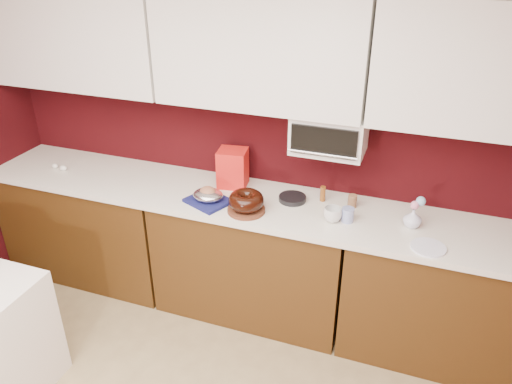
{
  "coord_description": "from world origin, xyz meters",
  "views": [
    {
      "loc": [
        1.01,
        -0.79,
        2.49
      ],
      "look_at": [
        0.06,
        1.84,
        1.02
      ],
      "focal_mm": 35.0,
      "sensor_mm": 36.0,
      "label": 1
    }
  ],
  "objects": [
    {
      "name": "roasted_ham",
      "position": [
        -0.26,
        1.81,
        0.98
      ],
      "size": [
        0.12,
        0.11,
        0.07
      ],
      "primitive_type": "ellipsoid",
      "rotation": [
        0.0,
        0.0,
        -0.2
      ],
      "color": "#9F6448",
      "rests_on": "foil_ham_nest"
    },
    {
      "name": "amber_bottle",
      "position": [
        0.44,
        2.09,
        0.95
      ],
      "size": [
        0.04,
        0.04,
        0.1
      ],
      "primitive_type": "cylinder",
      "rotation": [
        0.0,
        0.0,
        -0.03
      ],
      "color": "brown",
      "rests_on": "countertop"
    },
    {
      "name": "foil_ham_nest",
      "position": [
        -0.26,
        1.81,
        0.96
      ],
      "size": [
        0.24,
        0.21,
        0.07
      ],
      "primitive_type": "ellipsoid",
      "rotation": [
        0.0,
        0.0,
        0.25
      ],
      "color": "silver",
      "rests_on": "navy_towel"
    },
    {
      "name": "coffee_mug",
      "position": [
        0.56,
        1.85,
        0.96
      ],
      "size": [
        0.14,
        0.14,
        0.11
      ],
      "primitive_type": "imported",
      "rotation": [
        0.0,
        0.0,
        0.8
      ],
      "color": "silver",
      "rests_on": "countertop"
    },
    {
      "name": "base_cabinet_center",
      "position": [
        0.0,
        1.94,
        0.43
      ],
      "size": [
        1.31,
        0.58,
        0.86
      ],
      "primitive_type": "cube",
      "color": "#44280D",
      "rests_on": "floor"
    },
    {
      "name": "upper_cabinet_left",
      "position": [
        -1.33,
        2.08,
        1.85
      ],
      "size": [
        1.31,
        0.33,
        0.7
      ],
      "primitive_type": "cube",
      "color": "white",
      "rests_on": "wall_back"
    },
    {
      "name": "paper_cup",
      "position": [
        0.64,
        2.07,
        0.94
      ],
      "size": [
        0.08,
        0.08,
        0.09
      ],
      "primitive_type": "cylinder",
      "rotation": [
        0.0,
        0.0,
        0.43
      ],
      "color": "brown",
      "rests_on": "countertop"
    },
    {
      "name": "flower_vase",
      "position": [
        1.02,
        1.95,
        0.97
      ],
      "size": [
        0.11,
        0.11,
        0.13
      ],
      "primitive_type": "imported",
      "rotation": [
        0.0,
        0.0,
        -0.3
      ],
      "color": "silver",
      "rests_on": "countertop"
    },
    {
      "name": "toaster_oven",
      "position": [
        0.45,
        2.1,
        1.38
      ],
      "size": [
        0.45,
        0.3,
        0.25
      ],
      "primitive_type": "cube",
      "color": "white",
      "rests_on": "upper_cabinet_center"
    },
    {
      "name": "egg_right",
      "position": [
        -1.48,
        1.89,
        0.92
      ],
      "size": [
        0.06,
        0.05,
        0.04
      ],
      "primitive_type": "ellipsoid",
      "rotation": [
        0.0,
        0.0,
        0.23
      ],
      "color": "white",
      "rests_on": "countertop"
    },
    {
      "name": "blue_jar",
      "position": [
        0.64,
        1.88,
        0.95
      ],
      "size": [
        0.1,
        0.1,
        0.09
      ],
      "primitive_type": "cylinder",
      "rotation": [
        0.0,
        0.0,
        -0.3
      ],
      "color": "navy",
      "rests_on": "countertop"
    },
    {
      "name": "countertop",
      "position": [
        0.0,
        1.94,
        0.88
      ],
      "size": [
        4.0,
        0.62,
        0.04
      ],
      "primitive_type": "cube",
      "color": "silver",
      "rests_on": "base_cabinet_center"
    },
    {
      "name": "base_cabinet_left",
      "position": [
        -1.33,
        1.94,
        0.43
      ],
      "size": [
        1.31,
        0.58,
        0.86
      ],
      "primitive_type": "cube",
      "color": "#44280D",
      "rests_on": "floor"
    },
    {
      "name": "bundt_cake",
      "position": [
        0.02,
        1.78,
        0.98
      ],
      "size": [
        0.28,
        0.28,
        0.09
      ],
      "primitive_type": "torus",
      "rotation": [
        0.0,
        0.0,
        0.28
      ],
      "color": "black",
      "rests_on": "cake_base"
    },
    {
      "name": "wall_back",
      "position": [
        0.0,
        2.25,
        1.25
      ],
      "size": [
        4.0,
        0.02,
        2.5
      ],
      "primitive_type": "cube",
      "color": "#330709",
      "rests_on": "floor"
    },
    {
      "name": "base_cabinet_right",
      "position": [
        1.33,
        1.94,
        0.43
      ],
      "size": [
        1.31,
        0.58,
        0.86
      ],
      "primitive_type": "cube",
      "color": "#44280D",
      "rests_on": "floor"
    },
    {
      "name": "upper_cabinet_right",
      "position": [
        1.33,
        2.08,
        1.85
      ],
      "size": [
        1.31,
        0.33,
        0.7
      ],
      "primitive_type": "cube",
      "color": "white",
      "rests_on": "wall_back"
    },
    {
      "name": "flower_blue",
      "position": [
        1.05,
        1.97,
        1.07
      ],
      "size": [
        0.06,
        0.06,
        0.06
      ],
      "primitive_type": "sphere",
      "color": "#86B9D6",
      "rests_on": "flower_vase"
    },
    {
      "name": "flower_pink",
      "position": [
        1.02,
        1.95,
        1.05
      ],
      "size": [
        0.05,
        0.05,
        0.05
      ],
      "primitive_type": "sphere",
      "color": "pink",
      "rests_on": "flower_vase"
    },
    {
      "name": "dark_pan",
      "position": [
        0.25,
        2.02,
        0.92
      ],
      "size": [
        0.22,
        0.22,
        0.03
      ],
      "primitive_type": "cylinder",
      "rotation": [
        0.0,
        0.0,
        0.24
      ],
      "color": "black",
      "rests_on": "countertop"
    },
    {
      "name": "pandoro_box",
      "position": [
        -0.2,
        2.1,
        1.03
      ],
      "size": [
        0.22,
        0.2,
        0.27
      ],
      "primitive_type": "cube",
      "rotation": [
        0.0,
        0.0,
        0.15
      ],
      "color": "red",
      "rests_on": "countertop"
    },
    {
      "name": "upper_cabinet_center",
      "position": [
        0.0,
        2.08,
        1.85
      ],
      "size": [
        1.31,
        0.33,
        0.7
      ],
      "primitive_type": "cube",
      "color": "white",
      "rests_on": "wall_back"
    },
    {
      "name": "cake_base",
      "position": [
        0.02,
        1.78,
        0.91
      ],
      "size": [
        0.29,
        0.29,
        0.02
      ],
      "primitive_type": "cylinder",
      "rotation": [
        0.0,
        0.0,
        0.22
      ],
      "color": "#5B2D1B",
      "rests_on": "countertop"
    },
    {
      "name": "navy_towel",
      "position": [
        -0.26,
        1.81,
        0.91
      ],
      "size": [
        0.33,
        0.31,
        0.02
      ],
      "primitive_type": "cube",
      "rotation": [
        0.0,
        0.0,
        -0.41
      ],
      "color": "#161953",
      "rests_on": "countertop"
    },
    {
      "name": "toaster_oven_door",
      "position": [
        0.45,
        1.94,
        1.38
      ],
      "size": [
        0.4,
        0.02,
        0.18
      ],
      "primitive_type": "cube",
      "color": "black",
      "rests_on": "toaster_oven"
    },
    {
      "name": "egg_left",
      "position": [
        -1.57,
        1.9,
        0.92
      ],
      "size": [
        0.05,
        0.04,
        0.04
      ],
      "primitive_type": "ellipsoid",
      "rotation": [
        0.0,
        0.0,
        -0.03
      ],
      "color": "silver",
      "rests_on": "countertop"
    },
    {
      "name": "toaster_oven_handle",
      "position": [
        0.45,
        1.93,
        1.3
      ],
      "size": [
        0.42,
        0.02,
        0.02
      ],
      "primitive_type": "cylinder",
      "rotation": [
        0.0,
        1.57,
        0.0
      ],
      "color": "silver",
      "rests_on": "toaster_oven"
    },
    {
      "name": "china_plate",
      "position": [
        1.13,
        1.74,
        0.91
      ],
      "size": [
        0.26,
        0.26,
        0.01
      ],
      "primitive_type": "cylinder",
      "rotation": [
        0.0,
        0.0,
        -0.37
      ],
      "color": "white",
      "rests_on": "countertop"
    }
  ]
}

